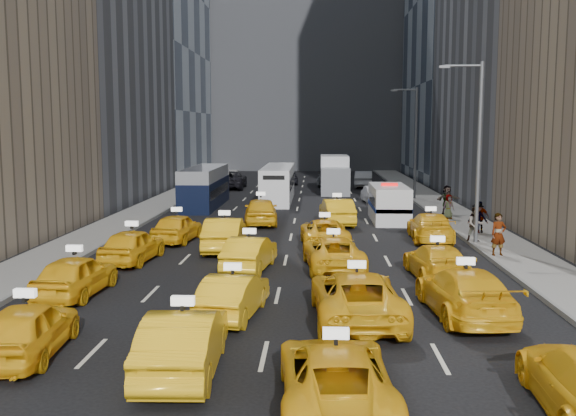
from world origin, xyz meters
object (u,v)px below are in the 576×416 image
object	(u,v)px
taxi_2	(335,375)
double_decker	(205,187)
nypd_van	(389,204)
box_truck	(335,175)
city_bus	(278,184)
pedestrian_0	(498,234)
taxi_0	(27,329)
taxi_1	(184,341)

from	to	relation	value
taxi_2	double_decker	bearing A→B (deg)	-78.85
nypd_van	box_truck	size ratio (longest dim) A/B	0.75
city_bus	pedestrian_0	distance (m)	24.90
taxi_0	taxi_2	xyz separation A→B (m)	(7.80, -2.66, -0.03)
nypd_van	double_decker	world-z (taller)	double_decker
taxi_0	taxi_2	distance (m)	8.24
taxi_1	pedestrian_0	xyz separation A→B (m)	(11.30, 13.94, 0.33)
box_truck	pedestrian_0	xyz separation A→B (m)	(6.47, -29.00, -0.52)
nypd_van	double_decker	size ratio (longest dim) A/B	0.56
city_bus	double_decker	bearing A→B (deg)	-150.04
taxi_0	city_bus	world-z (taller)	city_bus
taxi_2	city_bus	world-z (taller)	city_bus
taxi_2	pedestrian_0	xyz separation A→B (m)	(7.74, 15.70, 0.41)
nypd_van	pedestrian_0	size ratio (longest dim) A/B	2.93
nypd_van	double_decker	xyz separation A→B (m)	(-12.79, 6.95, 0.34)
taxi_1	taxi_2	world-z (taller)	taxi_1
taxi_2	taxi_0	bearing A→B (deg)	-21.91
taxi_0	nypd_van	xyz separation A→B (m)	(11.96, 24.46, 0.36)
taxi_0	box_truck	xyz separation A→B (m)	(9.06, 42.05, 0.90)
taxi_0	taxi_1	distance (m)	4.32
nypd_van	pedestrian_0	xyz separation A→B (m)	(3.57, -11.42, 0.02)
taxi_2	pedestrian_0	size ratio (longest dim) A/B	2.61
taxi_2	pedestrian_0	world-z (taller)	pedestrian_0
taxi_0	double_decker	size ratio (longest dim) A/B	0.43
double_decker	taxi_1	bearing A→B (deg)	-79.32
double_decker	taxi_0	bearing A→B (deg)	-86.71
double_decker	box_truck	xyz separation A→B (m)	(9.89, 10.63, 0.20)
double_decker	taxi_2	bearing A→B (deg)	-74.02
box_truck	nypd_van	bearing A→B (deg)	-74.70
taxi_2	box_truck	world-z (taller)	box_truck
taxi_0	taxi_2	bearing A→B (deg)	156.85
taxi_2	nypd_van	xyz separation A→B (m)	(4.16, 27.13, 0.39)
taxi_2	box_truck	distance (m)	44.74
taxi_0	taxi_1	world-z (taller)	taxi_1
city_bus	box_truck	bearing A→B (deg)	48.36
double_decker	city_bus	size ratio (longest dim) A/B	0.91
pedestrian_0	double_decker	bearing A→B (deg)	121.80
taxi_0	pedestrian_0	bearing A→B (deg)	-144.28
taxi_1	city_bus	size ratio (longest dim) A/B	0.43
taxi_1	nypd_van	bearing A→B (deg)	-108.96
double_decker	box_truck	distance (m)	14.53
taxi_0	nypd_van	bearing A→B (deg)	-120.35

